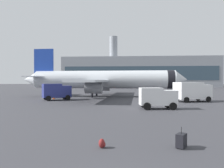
% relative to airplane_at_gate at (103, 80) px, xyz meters
% --- Properties ---
extents(airplane_at_gate, '(35.73, 32.19, 10.50)m').
position_rel_airplane_at_gate_xyz_m(airplane_at_gate, '(0.00, 0.00, 0.00)').
color(airplane_at_gate, silver).
rests_on(airplane_at_gate, ground).
extents(service_truck, '(5.24, 4.39, 2.90)m').
position_rel_airplane_at_gate_xyz_m(service_truck, '(-7.27, -8.44, -2.05)').
color(service_truck, navy).
rests_on(service_truck, ground).
extents(fuel_truck, '(6.46, 4.44, 3.20)m').
position_rel_airplane_at_gate_xyz_m(fuel_truck, '(16.00, -9.56, -1.88)').
color(fuel_truck, white).
rests_on(fuel_truck, ground).
extents(cargo_van, '(4.59, 2.73, 2.60)m').
position_rel_airplane_at_gate_xyz_m(cargo_van, '(9.01, -18.99, -2.21)').
color(cargo_van, white).
rests_on(cargo_van, ground).
extents(safety_cone_near, '(0.44, 0.44, 0.61)m').
position_rel_airplane_at_gate_xyz_m(safety_cone_near, '(9.59, -5.74, -3.36)').
color(safety_cone_near, '#F2590C').
rests_on(safety_cone_near, ground).
extents(safety_cone_mid, '(0.44, 0.44, 0.80)m').
position_rel_airplane_at_gate_xyz_m(safety_cone_mid, '(-8.47, -6.51, -3.26)').
color(safety_cone_mid, '#F2590C').
rests_on(safety_cone_mid, ground).
extents(safety_cone_far, '(0.44, 0.44, 0.76)m').
position_rel_airplane_at_gate_xyz_m(safety_cone_far, '(12.84, -4.88, -3.28)').
color(safety_cone_far, '#F2590C').
rests_on(safety_cone_far, ground).
extents(rolling_suitcase, '(0.68, 0.75, 1.10)m').
position_rel_airplane_at_gate_xyz_m(rolling_suitcase, '(8.14, -34.04, -3.27)').
color(rolling_suitcase, black).
rests_on(rolling_suitcase, ground).
extents(traveller_backpack, '(0.36, 0.40, 0.48)m').
position_rel_airplane_at_gate_xyz_m(traveller_backpack, '(4.06, -34.33, -3.42)').
color(traveller_backpack, maroon).
rests_on(traveller_backpack, ground).
extents(terminal_building, '(83.93, 16.73, 28.22)m').
position_rel_airplane_at_gate_xyz_m(terminal_building, '(11.70, 73.59, 4.59)').
color(terminal_building, gray).
rests_on(terminal_building, ground).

